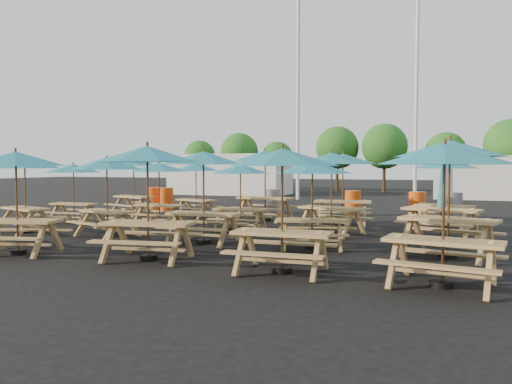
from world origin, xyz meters
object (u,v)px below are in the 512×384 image
(picnic_unit_15, at_px, (343,163))
(waste_bin_1, at_px, (166,199))
(waste_bin_4, at_px, (417,205))
(picnic_unit_16, at_px, (445,162))
(picnic_unit_3, at_px, (134,165))
(picnic_unit_11, at_px, (265,159))
(picnic_unit_7, at_px, (196,170))
(picnic_unit_12, at_px, (282,164))
(waste_bin_3, at_px, (353,203))
(picnic_unit_14, at_px, (332,163))
(picnic_unit_9, at_px, (204,163))
(picnic_unit_6, at_px, (159,171))
(picnic_unit_2, at_px, (73,171))
(picnic_unit_5, at_px, (107,168))
(waste_bin_5, at_px, (454,206))
(picnic_unit_10, at_px, (240,172))
(picnic_unit_1, at_px, (25,167))
(picnic_unit_18, at_px, (442,201))
(picnic_unit_4, at_px, (16,164))
(picnic_unit_17, at_px, (450,155))
(waste_bin_2, at_px, (273,201))
(picnic_unit_8, at_px, (147,160))
(picnic_unit_19, at_px, (445,167))
(picnic_unit_13, at_px, (312,172))
(waste_bin_0, at_px, (154,198))

(picnic_unit_15, distance_m, waste_bin_1, 9.10)
(waste_bin_4, bearing_deg, picnic_unit_16, -85.63)
(picnic_unit_3, bearing_deg, picnic_unit_11, 18.78)
(picnic_unit_7, distance_m, picnic_unit_12, 10.25)
(picnic_unit_12, relative_size, waste_bin_3, 2.32)
(picnic_unit_14, height_order, waste_bin_3, picnic_unit_14)
(picnic_unit_9, bearing_deg, picnic_unit_6, 137.29)
(picnic_unit_2, xyz_separation_m, waste_bin_3, (8.67, 5.98, -1.29))
(picnic_unit_11, distance_m, picnic_unit_16, 10.25)
(picnic_unit_5, height_order, picnic_unit_9, picnic_unit_9)
(picnic_unit_2, bearing_deg, picnic_unit_3, 81.22)
(picnic_unit_14, bearing_deg, waste_bin_5, 78.93)
(waste_bin_4, bearing_deg, picnic_unit_2, -152.34)
(picnic_unit_10, height_order, picnic_unit_12, picnic_unit_12)
(picnic_unit_5, bearing_deg, picnic_unit_1, -158.87)
(picnic_unit_11, bearing_deg, waste_bin_3, 58.02)
(picnic_unit_16, bearing_deg, picnic_unit_18, 100.01)
(picnic_unit_14, bearing_deg, picnic_unit_4, -117.05)
(picnic_unit_1, relative_size, picnic_unit_18, 1.04)
(picnic_unit_7, distance_m, picnic_unit_15, 5.67)
(waste_bin_5, bearing_deg, picnic_unit_6, -148.68)
(picnic_unit_9, bearing_deg, picnic_unit_16, -25.10)
(picnic_unit_11, bearing_deg, picnic_unit_12, -59.73)
(picnic_unit_6, xyz_separation_m, picnic_unit_17, (8.91, -2.82, 0.39))
(picnic_unit_4, relative_size, picnic_unit_15, 1.05)
(picnic_unit_11, bearing_deg, waste_bin_2, 111.98)
(picnic_unit_11, xyz_separation_m, waste_bin_5, (6.41, 3.02, -1.72))
(picnic_unit_10, xyz_separation_m, waste_bin_1, (-5.90, 5.63, -1.29))
(picnic_unit_3, bearing_deg, picnic_unit_17, -5.79)
(picnic_unit_2, xyz_separation_m, picnic_unit_11, (6.02, 2.93, 0.42))
(waste_bin_5, bearing_deg, picnic_unit_12, -106.04)
(picnic_unit_8, relative_size, picnic_unit_14, 0.91)
(picnic_unit_14, height_order, picnic_unit_18, picnic_unit_18)
(picnic_unit_2, distance_m, waste_bin_4, 12.63)
(picnic_unit_14, xyz_separation_m, picnic_unit_16, (2.99, -5.58, -0.03))
(picnic_unit_3, xyz_separation_m, picnic_unit_4, (2.60, -8.40, -0.00))
(picnic_unit_12, bearing_deg, picnic_unit_19, 69.00)
(picnic_unit_19, distance_m, waste_bin_5, 3.43)
(picnic_unit_18, bearing_deg, picnic_unit_8, -119.66)
(picnic_unit_5, xyz_separation_m, picnic_unit_7, (-0.03, 5.47, -0.09))
(picnic_unit_4, distance_m, waste_bin_5, 14.83)
(picnic_unit_18, bearing_deg, waste_bin_2, 157.24)
(picnic_unit_19, relative_size, waste_bin_3, 2.55)
(picnic_unit_9, height_order, picnic_unit_13, picnic_unit_9)
(waste_bin_0, bearing_deg, waste_bin_1, -13.85)
(picnic_unit_12, xyz_separation_m, picnic_unit_18, (2.78, 5.50, -0.98))
(picnic_unit_6, bearing_deg, picnic_unit_16, -27.32)
(picnic_unit_14, xyz_separation_m, waste_bin_0, (-9.40, 5.64, -1.57))
(picnic_unit_15, bearing_deg, picnic_unit_4, -131.95)
(picnic_unit_1, height_order, picnic_unit_12, picnic_unit_12)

